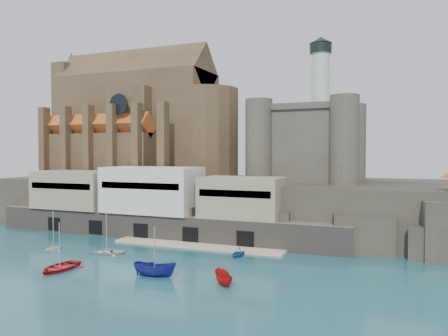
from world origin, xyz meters
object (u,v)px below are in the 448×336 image
Objects in this scene: church at (141,126)px; boat_0 at (60,270)px; castle_keep at (309,140)px; boat_2 at (155,276)px.

church reaches higher than boat_0.
boat_0 is at bearing -70.73° from church.
castle_keep is at bearing -1.11° from church.
castle_keep is at bearing -22.26° from boat_2.
church is 1.60× the size of castle_keep.
boat_0 is (-24.87, -43.09, -18.31)m from castle_keep.
boat_0 is 13.54m from boat_2.
boat_2 is (-11.51, -40.88, -18.31)m from castle_keep.
boat_0 is at bearing 92.84° from boat_2.
castle_keep is at bearing 57.35° from boat_0.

